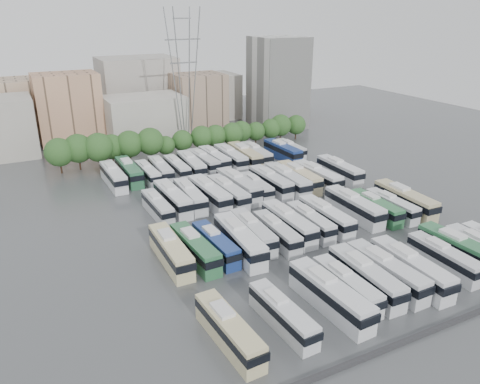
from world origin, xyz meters
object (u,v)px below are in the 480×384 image
bus_r1_s1 (195,248)px  bus_r2_s11 (317,176)px  bus_r1_s0 (171,251)px  bus_r1_s2 (215,244)px  bus_r2_s4 (209,194)px  bus_r0_s5 (346,285)px  bus_r0_s6 (366,276)px  bus_r3_s7 (214,159)px  bus_r2_s5 (228,192)px  bus_r2_s2 (173,198)px  bus_r3_s0 (114,176)px  bus_r1_s3 (240,240)px  bus_r0_s4 (330,295)px  bus_r2_s7 (256,187)px  electricity_pylon (184,73)px  bus_r3_s6 (203,162)px  bus_r0_s2 (283,314)px  bus_r3_s1 (129,171)px  bus_r2_s1 (158,206)px  bus_r1_s7 (310,221)px  bus_r3_s9 (245,156)px  bus_r1_s12 (392,206)px  bus_r3_s8 (231,158)px  bus_r2_s8 (271,182)px  bus_r3_s5 (191,165)px  bus_r2_s3 (190,196)px  bus_r3_s13 (291,149)px  bus_r0_s10 (444,258)px  bus_r3_s12 (283,151)px  bus_r0_s0 (229,330)px  bus_r2_s10 (299,177)px  bus_r1_s11 (375,207)px  bus_r0_s7 (386,271)px  bus_r1_s10 (354,206)px  bus_r3_s10 (256,154)px  bus_r1_s5 (277,232)px  apartment_tower (278,83)px  bus_r3_s4 (177,168)px  bus_r0_s11 (461,250)px  bus_r3_s2 (148,173)px  bus_r2_s13 (340,170)px

bus_r1_s1 → bus_r2_s11: bus_r2_s11 is taller
bus_r1_s0 → bus_r1_s2: (6.54, -0.70, -0.20)m
bus_r2_s4 → bus_r0_s5: bearing=-86.7°
bus_r0_s6 → bus_r3_s7: 54.29m
bus_r1_s2 → bus_r2_s5: 19.78m
bus_r2_s2 → bus_r2_s4: (6.71, -0.98, 0.07)m
bus_r1_s0 → bus_r3_s0: bearing=91.1°
bus_r1_s1 → bus_r1_s3: bus_r1_s3 is taller
bus_r0_s4 → bus_r2_s7: size_ratio=1.22×
electricity_pylon → bus_r2_s11: electricity_pylon is taller
bus_r0_s4 → bus_r3_s6: bus_r0_s4 is taller
bus_r0_s2 → bus_r3_s1: (-3.14, 55.52, 0.28)m
bus_r1_s0 → bus_r2_s1: (3.27, 16.45, -0.24)m
bus_r1_s7 → bus_r2_s11: 21.14m
bus_r3_s9 → bus_r1_s12: bearing=-72.5°
bus_r3_s7 → bus_r3_s8: (3.41, -1.37, 0.13)m
bus_r2_s8 → bus_r3_s5: bus_r2_s8 is taller
bus_r0_s4 → bus_r1_s7: size_ratio=1.16×
bus_r2_s3 → bus_r0_s6: bearing=-72.1°
bus_r3_s13 → bus_r0_s5: bearing=-115.1°
bus_r0_s4 → bus_r0_s10: bus_r0_s4 is taller
bus_r0_s5 → bus_r0_s10: bearing=-2.3°
bus_r2_s4 → bus_r3_s12: bus_r2_s4 is taller
bus_r1_s0 → bus_r2_s2: 19.29m
bus_r0_s0 → bus_r1_s12: bearing=21.0°
bus_r2_s10 → bus_r2_s11: bus_r2_s11 is taller
bus_r0_s4 → bus_r2_s2: size_ratio=1.02×
bus_r1_s11 → bus_r3_s13: bearing=81.4°
bus_r0_s7 → bus_r3_s9: bus_r3_s9 is taller
bus_r0_s7 → bus_r2_s10: bus_r2_s10 is taller
bus_r0_s0 → bus_r1_s11: bus_r0_s0 is taller
bus_r0_s2 → bus_r3_s13: bus_r0_s2 is taller
bus_r1_s10 → bus_r2_s7: bus_r1_s10 is taller
bus_r1_s0 → bus_r3_s6: 40.84m
bus_r2_s8 → bus_r2_s4: bearing=-178.9°
bus_r1_s0 → bus_r2_s11: size_ratio=0.96×
bus_r3_s0 → bus_r3_s7: 23.13m
bus_r1_s12 → bus_r3_s10: bus_r3_s10 is taller
bus_r1_s5 → bus_r3_s5: bus_r3_s5 is taller
apartment_tower → bus_r3_s13: (-12.64, -27.42, -11.32)m
bus_r2_s11 → bus_r1_s3: bearing=-148.5°
bus_r2_s8 → bus_r3_s4: size_ratio=1.14×
bus_r0_s11 → bus_r3_s12: bus_r0_s11 is taller
bus_r1_s11 → bus_r2_s2: (-29.93, 19.05, 0.21)m
bus_r1_s5 → bus_r2_s3: (-6.59, 19.49, 0.11)m
bus_r0_s4 → bus_r0_s0: bearing=178.4°
bus_r3_s2 → bus_r3_s7: size_ratio=0.91×
bus_r0_s5 → bus_r2_s13: bus_r2_s13 is taller
bus_r0_s2 → bus_r1_s10: bearing=34.2°
electricity_pylon → bus_r3_s13: electricity_pylon is taller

